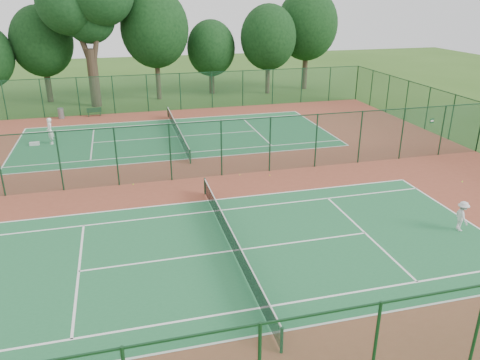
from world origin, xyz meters
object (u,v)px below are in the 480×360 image
object	(u,v)px
kit_bag	(34,144)
big_tree	(86,2)
player_far	(50,131)
player_near	(462,216)
trash_bin	(61,113)
bench	(94,112)

from	to	relation	value
kit_bag	big_tree	bearing A→B (deg)	70.10
player_far	big_tree	distance (m)	15.41
player_far	big_tree	size ratio (longest dim) A/B	0.14
player_near	big_tree	bearing A→B (deg)	40.54
player_near	trash_bin	bearing A→B (deg)	48.76
trash_bin	kit_bag	bearing A→B (deg)	-98.74
player_near	trash_bin	size ratio (longest dim) A/B	1.57
bench	big_tree	world-z (taller)	big_tree
player_far	bench	world-z (taller)	player_far
player_near	trash_bin	world-z (taller)	player_near
player_far	trash_bin	size ratio (longest dim) A/B	2.08
player_far	trash_bin	distance (m)	7.83
bench	trash_bin	bearing A→B (deg)	177.48
big_tree	bench	bearing A→B (deg)	-92.78
player_near	player_far	distance (m)	27.97
player_near	big_tree	world-z (taller)	big_tree
trash_bin	kit_bag	size ratio (longest dim) A/B	1.37
player_far	kit_bag	world-z (taller)	player_far
trash_bin	big_tree	xyz separation A→B (m)	(3.05, 4.53, 9.22)
player_far	trash_bin	world-z (taller)	player_far
bench	kit_bag	distance (m)	8.98
player_near	big_tree	xyz separation A→B (m)	(-17.11, 31.70, 8.94)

